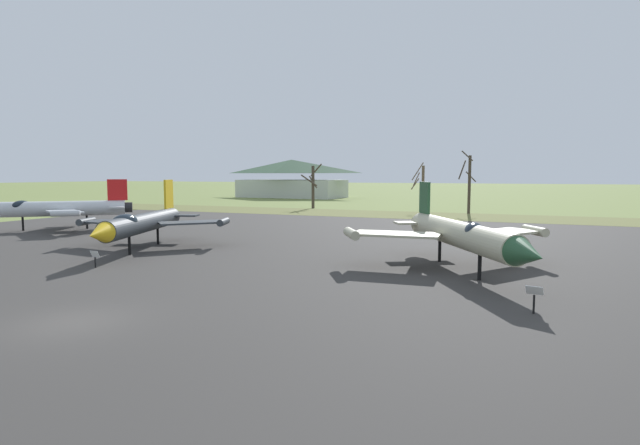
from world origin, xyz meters
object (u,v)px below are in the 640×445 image
jet_fighter_front_left (142,223)px  info_placard_front_right (534,296)px  jet_fighter_rear_center (50,208)px  visitor_building (292,178)px  info_placard_front_left (95,257)px  jet_fighter_front_right (460,234)px

jet_fighter_front_left → info_placard_front_right: (25.18, -6.98, -1.23)m
jet_fighter_rear_center → visitor_building: 72.04m
info_placard_front_left → visitor_building: size_ratio=0.04×
jet_fighter_front_left → info_placard_front_left: (2.33, -6.37, -1.34)m
info_placard_front_right → visitor_building: size_ratio=0.04×
jet_fighter_rear_center → visitor_building: visitor_building is taller
info_placard_front_left → jet_fighter_front_right: size_ratio=0.07×
jet_fighter_front_right → visitor_building: size_ratio=0.54×
info_placard_front_right → jet_fighter_rear_center: bearing=162.2°
jet_fighter_front_left → info_placard_front_right: size_ratio=12.08×
jet_fighter_rear_center → jet_fighter_front_right: bearing=-8.7°
jet_fighter_front_right → info_placard_front_right: 8.66m
info_placard_front_right → info_placard_front_left: bearing=178.5°
info_placard_front_left → info_placard_front_right: 22.86m
jet_fighter_front_left → jet_fighter_front_right: size_ratio=1.00×
jet_fighter_front_left → jet_fighter_rear_center: 18.35m
jet_fighter_front_left → info_placard_front_left: jet_fighter_front_left is taller
info_placard_front_right → jet_fighter_rear_center: size_ratio=0.09×
info_placard_front_left → info_placard_front_right: size_ratio=0.90×
jet_fighter_front_left → visitor_building: size_ratio=0.54×
visitor_building → info_placard_front_right: bearing=-58.6°
info_placard_front_left → jet_fighter_front_right: jet_fighter_front_right is taller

